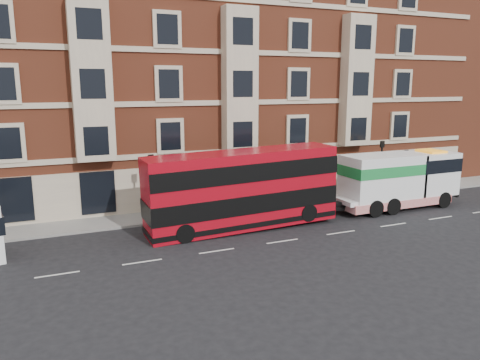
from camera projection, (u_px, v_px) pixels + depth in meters
name	position (u px, v px, depth m)	size (l,w,h in m)	color
ground	(282.00, 241.00, 26.62)	(120.00, 120.00, 0.00)	black
sidewalk	(232.00, 209.00, 33.35)	(90.00, 3.00, 0.15)	slate
victorian_terrace	(203.00, 68.00, 38.28)	(45.00, 12.00, 20.40)	brown
lamp_post_west	(152.00, 183.00, 29.33)	(0.35, 0.15, 4.35)	black
lamp_post_east	(381.00, 164.00, 36.32)	(0.35, 0.15, 4.35)	black
double_decker_bus	(242.00, 188.00, 28.51)	(11.91, 2.73, 4.82)	#A30916
tow_truck	(397.00, 180.00, 33.29)	(9.54, 2.82, 3.97)	white
pedestrian	(148.00, 204.00, 30.96)	(0.61, 0.40, 1.66)	#1C1F38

